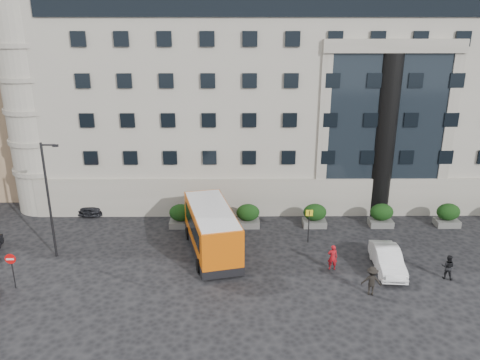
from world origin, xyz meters
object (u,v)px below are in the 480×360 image
Objects in this scene: hedge_e at (448,215)px; parked_car_d at (82,192)px; minibus at (212,229)px; parked_car_c at (99,198)px; pedestrian_b at (448,267)px; hedge_d at (381,215)px; hedge_a at (181,216)px; street_lamp at (49,197)px; red_truck at (99,172)px; white_taxi at (387,260)px; bus_stop_sign at (309,220)px; hedge_b at (248,215)px; hedge_c at (315,215)px; no_entry_sign at (11,264)px; pedestrian_a at (333,257)px; pedestrian_c at (372,281)px.

hedge_e reaches higher than parked_car_d.
parked_car_c is (-10.11, 8.46, -1.01)m from minibus.
hedge_d is at bearing -48.22° from pedestrian_b.
hedge_a and hedge_e have the same top height.
red_truck is at bearing 94.46° from street_lamp.
white_taxi is at bearing -44.28° from red_truck.
parked_car_d is (-18.96, 8.61, -1.00)m from bus_stop_sign.
hedge_c is (5.20, 0.00, 0.00)m from hedge_b.
no_entry_sign is (-9.00, -8.84, 0.72)m from hedge_a.
bus_stop_sign is 4.11m from pedestrian_a.
bus_stop_sign is at bearing -56.72° from pedestrian_c.
bus_stop_sign reaches higher than white_taxi.
hedge_e is at bearing 0.00° from hedge_a.
street_lamp is 4.47× the size of pedestrian_c.
hedge_e is 0.23× the size of street_lamp.
minibus is at bearing -166.76° from hedge_e.
hedge_c is (10.40, 0.00, 0.00)m from hedge_a.
parked_car_c is at bearing -82.93° from red_truck.
hedge_c is at bearing 0.00° from hedge_a.
pedestrian_c is (20.13, -4.83, -3.47)m from street_lamp.
hedge_c is 20.70m from parked_car_d.
bus_stop_sign reaches higher than hedge_d.
hedge_a is at bearing -26.97° from pedestrian_a.
red_truck is 6.06m from parked_car_c.
hedge_b is at bearing 31.90° from no_entry_sign.
minibus reaches higher than pedestrian_b.
hedge_d is at bearing 180.00° from hedge_e.
pedestrian_c is (21.19, -0.79, -0.76)m from no_entry_sign.
no_entry_sign reaches higher than white_taxi.
hedge_e is at bearing -0.35° from minibus.
no_entry_sign is (-18.50, -6.04, -0.08)m from bus_stop_sign.
hedge_e is 0.41× the size of white_taxi.
hedge_a is 13.53m from red_truck.
red_truck reaches higher than hedge_c.
hedge_c is 0.23× the size of minibus.
parked_car_c is (-28.30, 4.18, -0.15)m from hedge_e.
hedge_c is 3.05m from bus_stop_sign.
minibus is 18.47m from red_truck.
white_taxi is (21.50, -10.98, -0.04)m from parked_car_c.
hedge_d is 26.15m from no_entry_sign.
pedestrian_a is at bearing -48.01° from pedestrian_c.
hedge_d is at bearing -30.29° from red_truck.
hedge_d is 1.07× the size of pedestrian_a.
hedge_e is at bearing 13.92° from bus_stop_sign.
red_truck is at bearing -34.87° from pedestrian_a.
street_lamp is at bearing -86.87° from parked_car_c.
minibus is 15.27m from pedestrian_b.
pedestrian_c is at bearing -29.11° from parked_car_c.
hedge_d reaches higher than pedestrian_a.
hedge_c is at bearing -35.40° from red_truck.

